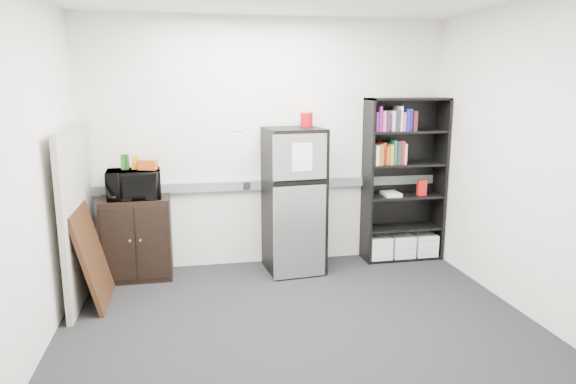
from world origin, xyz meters
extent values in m
plane|color=black|center=(0.00, 0.00, 0.00)|extent=(4.00, 4.00, 0.00)
cube|color=white|center=(0.00, 1.75, 1.35)|extent=(4.00, 0.02, 2.70)
cube|color=white|center=(2.00, 0.00, 1.35)|extent=(0.02, 3.50, 2.70)
cube|color=white|center=(-2.00, 0.00, 1.35)|extent=(0.02, 3.50, 2.70)
cube|color=slate|center=(0.00, 1.72, 0.90)|extent=(3.92, 0.05, 0.10)
cube|color=white|center=(-0.35, 1.74, 1.55)|extent=(0.14, 0.00, 0.10)
cube|color=black|center=(1.09, 1.56, 0.93)|extent=(0.02, 0.34, 1.85)
cube|color=black|center=(1.97, 1.56, 0.93)|extent=(0.02, 0.34, 1.85)
cube|color=black|center=(1.53, 1.72, 0.93)|extent=(0.90, 0.02, 1.85)
cube|color=black|center=(1.53, 1.56, 1.84)|extent=(0.90, 0.34, 0.02)
cube|color=black|center=(1.53, 1.56, 0.02)|extent=(0.85, 0.32, 0.03)
cube|color=black|center=(1.53, 1.56, 0.37)|extent=(0.85, 0.32, 0.03)
cube|color=black|center=(1.53, 1.56, 0.74)|extent=(0.85, 0.32, 0.02)
cube|color=black|center=(1.53, 1.56, 1.11)|extent=(0.85, 0.32, 0.02)
cube|color=black|center=(1.53, 1.56, 1.48)|extent=(0.85, 0.32, 0.02)
cube|color=silver|center=(1.25, 1.55, 0.16)|extent=(0.25, 0.30, 0.25)
cube|color=silver|center=(1.53, 1.55, 0.16)|extent=(0.25, 0.30, 0.25)
cube|color=silver|center=(1.81, 1.55, 0.16)|extent=(0.25, 0.30, 0.25)
cube|color=gray|center=(-1.90, 1.08, 0.80)|extent=(0.05, 1.30, 1.60)
cube|color=#B2B2B7|center=(-1.90, 1.08, 1.61)|extent=(0.06, 1.30, 0.02)
cube|color=black|center=(-1.42, 1.50, 0.43)|extent=(0.69, 0.43, 0.86)
cube|color=black|center=(-1.59, 1.29, 0.43)|extent=(0.32, 0.01, 0.76)
cube|color=black|center=(-1.26, 1.29, 0.43)|extent=(0.32, 0.01, 0.76)
cylinder|color=#B2B2B7|center=(-1.47, 1.27, 0.47)|extent=(0.02, 0.02, 0.02)
cylinder|color=#B2B2B7|center=(-1.37, 1.27, 0.47)|extent=(0.02, 0.02, 0.02)
imported|color=black|center=(-1.42, 1.48, 1.00)|extent=(0.55, 0.39, 0.29)
cube|color=#255C1A|center=(-1.50, 1.52, 1.23)|extent=(0.08, 0.06, 0.15)
cube|color=#0D3B13|center=(-1.50, 1.52, 1.23)|extent=(0.08, 0.06, 0.15)
cube|color=orange|center=(-1.40, 1.52, 1.22)|extent=(0.07, 0.05, 0.14)
cube|color=#BA4612|center=(-1.28, 1.47, 1.20)|extent=(0.20, 0.14, 0.10)
cube|color=black|center=(0.22, 1.43, 0.76)|extent=(0.63, 0.63, 1.53)
cube|color=#B4B4B9|center=(0.22, 1.13, 1.28)|extent=(0.56, 0.07, 0.46)
cube|color=#B4B4B9|center=(0.22, 1.13, 0.50)|extent=(0.56, 0.07, 0.98)
cube|color=black|center=(0.22, 1.12, 1.02)|extent=(0.56, 0.06, 0.03)
cube|color=white|center=(0.24, 1.11, 1.28)|extent=(0.21, 0.02, 0.28)
cube|color=black|center=(0.22, 1.43, 1.54)|extent=(0.63, 0.63, 0.02)
cylinder|color=#9E0712|center=(0.38, 1.55, 1.63)|extent=(0.13, 0.13, 0.17)
cylinder|color=gold|center=(0.38, 1.55, 1.73)|extent=(0.14, 0.14, 0.02)
cube|color=black|center=(-1.77, 0.92, 0.46)|extent=(0.26, 0.72, 0.90)
cube|color=beige|center=(-1.75, 0.92, 0.46)|extent=(0.19, 0.61, 0.76)
camera|label=1|loc=(-0.87, -3.82, 1.99)|focal=32.00mm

